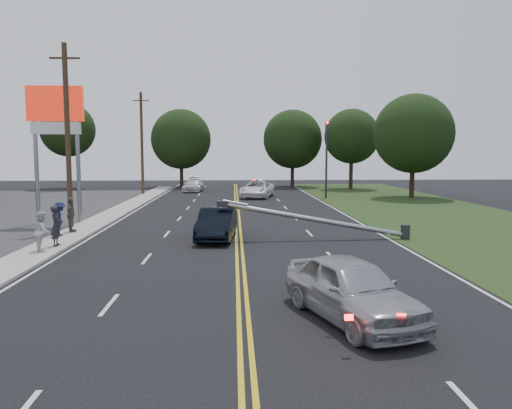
{
  "coord_description": "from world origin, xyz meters",
  "views": [
    {
      "loc": [
        -0.24,
        -15.61,
        4.21
      ],
      "look_at": [
        0.84,
        8.29,
        1.7
      ],
      "focal_mm": 35.0,
      "sensor_mm": 36.0,
      "label": 1
    }
  ],
  "objects_px": {
    "crashed_sedan": "(217,224)",
    "waiting_sedan": "(351,289)",
    "bystander_b": "(42,231)",
    "bystander_c": "(60,219)",
    "utility_pole_mid": "(68,136)",
    "utility_pole_far": "(142,143)",
    "fallen_streetlight": "(326,221)",
    "emergency_b": "(193,185)",
    "pylon_sign": "(56,121)",
    "emergency_a": "(257,189)",
    "bystander_a": "(56,226)",
    "traffic_signal": "(327,152)",
    "bystander_d": "(71,215)"
  },
  "relations": [
    {
      "from": "emergency_b",
      "to": "bystander_c",
      "type": "distance_m",
      "value": 29.28
    },
    {
      "from": "pylon_sign",
      "to": "utility_pole_far",
      "type": "height_order",
      "value": "utility_pole_far"
    },
    {
      "from": "fallen_streetlight",
      "to": "bystander_b",
      "type": "xyz_separation_m",
      "value": [
        -12.4,
        -2.72,
        0.03
      ]
    },
    {
      "from": "utility_pole_mid",
      "to": "crashed_sedan",
      "type": "bearing_deg",
      "value": -23.89
    },
    {
      "from": "bystander_a",
      "to": "traffic_signal",
      "type": "bearing_deg",
      "value": -36.77
    },
    {
      "from": "utility_pole_mid",
      "to": "bystander_b",
      "type": "relative_size",
      "value": 6.03
    },
    {
      "from": "utility_pole_mid",
      "to": "utility_pole_far",
      "type": "distance_m",
      "value": 22.0
    },
    {
      "from": "fallen_streetlight",
      "to": "emergency_b",
      "type": "height_order",
      "value": "fallen_streetlight"
    },
    {
      "from": "utility_pole_mid",
      "to": "waiting_sedan",
      "type": "xyz_separation_m",
      "value": [
        11.9,
        -15.51,
        -4.29
      ]
    },
    {
      "from": "bystander_b",
      "to": "bystander_c",
      "type": "relative_size",
      "value": 0.99
    },
    {
      "from": "utility_pole_mid",
      "to": "utility_pole_far",
      "type": "relative_size",
      "value": 1.0
    },
    {
      "from": "pylon_sign",
      "to": "utility_pole_mid",
      "type": "height_order",
      "value": "utility_pole_mid"
    },
    {
      "from": "fallen_streetlight",
      "to": "bystander_c",
      "type": "bearing_deg",
      "value": 175.38
    },
    {
      "from": "utility_pole_far",
      "to": "crashed_sedan",
      "type": "height_order",
      "value": "utility_pole_far"
    },
    {
      "from": "waiting_sedan",
      "to": "bystander_d",
      "type": "distance_m",
      "value": 17.8
    },
    {
      "from": "bystander_b",
      "to": "emergency_a",
      "type": "bearing_deg",
      "value": -40.31
    },
    {
      "from": "emergency_a",
      "to": "utility_pole_mid",
      "type": "bearing_deg",
      "value": -106.65
    },
    {
      "from": "pylon_sign",
      "to": "emergency_a",
      "type": "height_order",
      "value": "pylon_sign"
    },
    {
      "from": "utility_pole_far",
      "to": "emergency_b",
      "type": "relative_size",
      "value": 2.19
    },
    {
      "from": "traffic_signal",
      "to": "utility_pole_far",
      "type": "bearing_deg",
      "value": 167.11
    },
    {
      "from": "traffic_signal",
      "to": "utility_pole_mid",
      "type": "height_order",
      "value": "utility_pole_mid"
    },
    {
      "from": "bystander_c",
      "to": "bystander_d",
      "type": "bearing_deg",
      "value": -22.99
    },
    {
      "from": "pylon_sign",
      "to": "emergency_b",
      "type": "height_order",
      "value": "pylon_sign"
    },
    {
      "from": "pylon_sign",
      "to": "emergency_a",
      "type": "bearing_deg",
      "value": 53.33
    },
    {
      "from": "bystander_d",
      "to": "waiting_sedan",
      "type": "bearing_deg",
      "value": -144.54
    },
    {
      "from": "fallen_streetlight",
      "to": "bystander_a",
      "type": "height_order",
      "value": "fallen_streetlight"
    },
    {
      "from": "pylon_sign",
      "to": "crashed_sedan",
      "type": "relative_size",
      "value": 1.73
    },
    {
      "from": "traffic_signal",
      "to": "bystander_a",
      "type": "height_order",
      "value": "traffic_signal"
    },
    {
      "from": "traffic_signal",
      "to": "bystander_c",
      "type": "bearing_deg",
      "value": -129.16
    },
    {
      "from": "emergency_b",
      "to": "bystander_a",
      "type": "bearing_deg",
      "value": -91.81
    },
    {
      "from": "crashed_sedan",
      "to": "emergency_a",
      "type": "relative_size",
      "value": 0.83
    },
    {
      "from": "fallen_streetlight",
      "to": "waiting_sedan",
      "type": "relative_size",
      "value": 2.0
    },
    {
      "from": "pylon_sign",
      "to": "emergency_a",
      "type": "distance_m",
      "value": 21.53
    },
    {
      "from": "traffic_signal",
      "to": "crashed_sedan",
      "type": "distance_m",
      "value": 23.79
    },
    {
      "from": "emergency_a",
      "to": "bystander_c",
      "type": "distance_m",
      "value": 24.21
    },
    {
      "from": "bystander_d",
      "to": "bystander_c",
      "type": "bearing_deg",
      "value": 168.96
    },
    {
      "from": "fallen_streetlight",
      "to": "utility_pole_far",
      "type": "bearing_deg",
      "value": 117.24
    },
    {
      "from": "traffic_signal",
      "to": "bystander_c",
      "type": "height_order",
      "value": "traffic_signal"
    },
    {
      "from": "traffic_signal",
      "to": "bystander_d",
      "type": "height_order",
      "value": "traffic_signal"
    },
    {
      "from": "crashed_sedan",
      "to": "waiting_sedan",
      "type": "relative_size",
      "value": 0.99
    },
    {
      "from": "emergency_b",
      "to": "emergency_a",
      "type": "bearing_deg",
      "value": -43.65
    },
    {
      "from": "emergency_b",
      "to": "bystander_a",
      "type": "height_order",
      "value": "bystander_a"
    },
    {
      "from": "pylon_sign",
      "to": "bystander_d",
      "type": "xyz_separation_m",
      "value": [
        1.89,
        -3.77,
        -4.98
      ]
    },
    {
      "from": "emergency_b",
      "to": "utility_pole_far",
      "type": "bearing_deg",
      "value": -134.74
    },
    {
      "from": "waiting_sedan",
      "to": "emergency_b",
      "type": "xyz_separation_m",
      "value": [
        -7.25,
        41.53,
        -0.14
      ]
    },
    {
      "from": "bystander_d",
      "to": "crashed_sedan",
      "type": "bearing_deg",
      "value": -107.65
    },
    {
      "from": "crashed_sedan",
      "to": "bystander_c",
      "type": "distance_m",
      "value": 7.73
    },
    {
      "from": "bystander_b",
      "to": "bystander_c",
      "type": "height_order",
      "value": "bystander_c"
    },
    {
      "from": "pylon_sign",
      "to": "bystander_c",
      "type": "relative_size",
      "value": 4.78
    },
    {
      "from": "utility_pole_far",
      "to": "emergency_b",
      "type": "distance_m",
      "value": 7.58
    }
  ]
}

